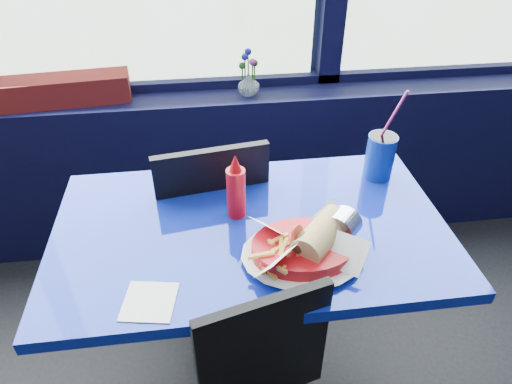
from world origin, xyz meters
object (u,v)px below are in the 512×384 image
(ketchup_bottle, at_px, (236,189))
(chair_near_back, at_px, (219,219))
(planter_box, at_px, (61,90))
(flower_vase, at_px, (249,82))
(food_basket, at_px, (306,246))
(soda_cup, at_px, (380,155))
(near_table, at_px, (251,267))

(ketchup_bottle, bearing_deg, chair_near_back, 100.93)
(chair_near_back, bearing_deg, planter_box, -49.09)
(flower_vase, bearing_deg, food_basket, -87.50)
(flower_vase, relative_size, ketchup_bottle, 0.94)
(flower_vase, height_order, soda_cup, soda_cup)
(flower_vase, bearing_deg, chair_near_back, -109.42)
(near_table, xyz_separation_m, planter_box, (-0.71, 0.86, 0.29))
(chair_near_back, relative_size, flower_vase, 4.40)
(near_table, relative_size, chair_near_back, 1.33)
(food_basket, relative_size, soda_cup, 1.14)
(near_table, xyz_separation_m, flower_vase, (0.09, 0.83, 0.29))
(planter_box, relative_size, food_basket, 1.50)
(near_table, distance_m, flower_vase, 0.89)
(chair_near_back, bearing_deg, flower_vase, -117.77)
(near_table, bearing_deg, flower_vase, 83.62)
(soda_cup, bearing_deg, chair_near_back, 168.98)
(flower_vase, xyz_separation_m, food_basket, (0.04, -0.99, -0.07))
(ketchup_bottle, bearing_deg, food_basket, -51.06)
(planter_box, distance_m, ketchup_bottle, 1.05)
(flower_vase, distance_m, soda_cup, 0.73)
(chair_near_back, xyz_separation_m, ketchup_bottle, (0.05, -0.26, 0.33))
(soda_cup, bearing_deg, flower_vase, 121.58)
(planter_box, height_order, ketchup_bottle, ketchup_bottle)
(flower_vase, xyz_separation_m, ketchup_bottle, (-0.13, -0.77, -0.02))
(planter_box, distance_m, soda_cup, 1.35)
(ketchup_bottle, relative_size, soda_cup, 0.66)
(ketchup_bottle, height_order, soda_cup, soda_cup)
(food_basket, bearing_deg, flower_vase, 69.77)
(chair_near_back, height_order, planter_box, planter_box)
(chair_near_back, height_order, flower_vase, flower_vase)
(near_table, xyz_separation_m, food_basket, (0.14, -0.15, 0.22))
(chair_near_back, distance_m, ketchup_bottle, 0.42)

